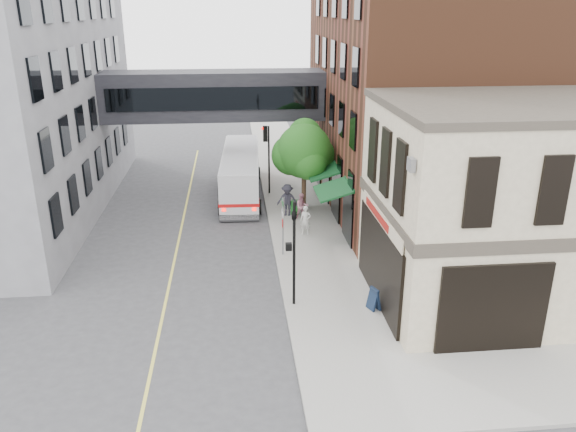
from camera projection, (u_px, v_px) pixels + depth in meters
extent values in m
plane|color=#38383A|center=(289.00, 333.00, 21.61)|extent=(120.00, 120.00, 0.00)
cube|color=gray|center=(298.00, 208.00, 34.82)|extent=(4.00, 60.00, 0.15)
cube|color=tan|center=(503.00, 208.00, 22.89)|extent=(10.00, 8.00, 8.15)
cube|color=#38332B|center=(504.00, 207.00, 22.86)|extent=(10.12, 8.12, 0.50)
cube|color=#38332B|center=(518.00, 104.00, 21.41)|extent=(10.12, 8.12, 0.30)
cube|color=black|center=(379.00, 263.00, 23.19)|extent=(0.14, 6.40, 3.40)
cube|color=black|center=(378.00, 263.00, 23.19)|extent=(0.04, 5.90, 3.00)
cube|color=maroon|center=(377.00, 214.00, 23.07)|extent=(0.03, 3.60, 0.32)
cube|color=#4F2A18|center=(428.00, 91.00, 34.08)|extent=(12.00, 18.00, 14.00)
cube|color=#0D3B18|center=(318.00, 163.00, 33.67)|extent=(1.80, 13.00, 0.40)
cube|color=black|center=(214.00, 95.00, 35.84)|extent=(14.00, 3.00, 3.00)
cube|color=black|center=(214.00, 99.00, 34.39)|extent=(13.00, 0.08, 1.40)
cube|color=black|center=(215.00, 92.00, 37.29)|extent=(13.00, 0.08, 1.40)
cylinder|color=black|center=(294.00, 254.00, 22.67)|extent=(0.12, 0.12, 4.50)
cube|color=black|center=(289.00, 247.00, 22.53)|extent=(0.25, 0.22, 0.30)
imported|color=black|center=(294.00, 211.00, 22.02)|extent=(0.20, 0.16, 1.00)
cylinder|color=black|center=(269.00, 160.00, 36.66)|extent=(0.12, 0.12, 4.50)
cube|color=black|center=(266.00, 155.00, 36.51)|extent=(0.25, 0.22, 0.30)
cube|color=black|center=(265.00, 134.00, 36.02)|extent=(0.28, 0.28, 1.00)
sphere|color=#FF0C05|center=(263.00, 128.00, 35.89)|extent=(0.18, 0.18, 0.18)
cylinder|color=gray|center=(283.00, 227.00, 27.59)|extent=(0.08, 0.08, 3.00)
cube|color=white|center=(282.00, 213.00, 27.35)|extent=(0.03, 0.75, 0.22)
cube|color=#0C591E|center=(282.00, 203.00, 27.16)|extent=(0.03, 0.70, 0.18)
cube|color=#B20C0C|center=(282.00, 223.00, 27.52)|extent=(0.03, 0.30, 0.40)
cylinder|color=#382619|center=(304.00, 190.00, 33.39)|extent=(0.28, 0.28, 2.80)
sphere|color=#1A5316|center=(304.00, 151.00, 32.55)|extent=(3.20, 3.20, 3.20)
sphere|color=#1A5316|center=(316.00, 155.00, 33.23)|extent=(2.20, 2.20, 2.20)
sphere|color=#1A5316|center=(292.00, 155.00, 32.87)|extent=(2.40, 2.40, 2.40)
sphere|color=#1A5316|center=(305.00, 135.00, 32.84)|extent=(2.00, 2.00, 2.00)
cube|color=#D8CC4C|center=(179.00, 238.00, 30.46)|extent=(0.12, 40.00, 0.01)
cube|color=silver|center=(241.00, 173.00, 37.06)|extent=(2.77, 10.70, 2.67)
cube|color=black|center=(241.00, 166.00, 36.90)|extent=(2.82, 10.51, 0.97)
cube|color=#B20C0C|center=(241.00, 179.00, 37.22)|extent=(2.83, 10.72, 0.20)
cylinder|color=black|center=(221.00, 208.00, 33.75)|extent=(0.32, 0.93, 0.92)
cylinder|color=black|center=(259.00, 207.00, 33.87)|extent=(0.32, 0.93, 0.92)
cylinder|color=black|center=(226.00, 174.00, 40.65)|extent=(0.32, 0.93, 0.92)
cylinder|color=black|center=(258.00, 173.00, 40.77)|extent=(0.32, 0.93, 0.92)
imported|color=beige|center=(306.00, 220.00, 30.37)|extent=(0.67, 0.53, 1.60)
imported|color=#C98295|center=(302.00, 206.00, 32.57)|extent=(0.81, 0.65, 1.56)
imported|color=#222129|center=(287.00, 200.00, 33.06)|extent=(1.39, 1.03, 1.93)
cube|color=#16611D|center=(295.00, 207.00, 33.50)|extent=(0.51, 0.48, 0.86)
cube|color=#111D33|center=(374.00, 299.00, 22.87)|extent=(0.51, 0.62, 0.94)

